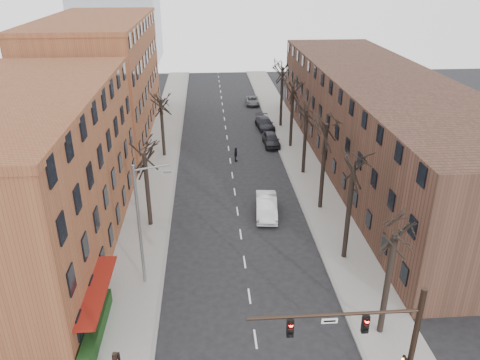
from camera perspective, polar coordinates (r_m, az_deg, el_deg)
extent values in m
cube|color=gray|center=(56.35, -9.52, 3.33)|extent=(4.00, 90.00, 0.15)
cube|color=gray|center=(57.05, 6.71, 3.78)|extent=(4.00, 90.00, 0.15)
cube|color=brown|center=(37.83, -24.74, 0.04)|extent=(12.00, 26.00, 12.00)
cube|color=brown|center=(64.16, -16.59, 11.77)|extent=(12.00, 28.00, 14.00)
cube|color=#4A2D22|center=(53.04, 16.55, 6.91)|extent=(12.00, 50.00, 10.00)
cube|color=maroon|center=(31.71, -16.42, -16.46)|extent=(1.20, 7.00, 0.15)
cube|color=#183913|center=(30.58, -17.12, -16.76)|extent=(0.80, 6.00, 1.00)
cylinder|color=black|center=(25.24, 20.26, -18.85)|extent=(0.28, 0.28, 7.20)
cylinder|color=black|center=(22.41, 11.45, -15.79)|extent=(8.00, 0.16, 0.16)
cube|color=black|center=(23.24, 15.04, -16.60)|extent=(0.32, 0.22, 0.95)
cube|color=black|center=(22.44, 6.13, -17.50)|extent=(0.32, 0.22, 0.95)
cube|color=silver|center=(22.59, 10.86, -16.51)|extent=(0.75, 0.04, 0.28)
cube|color=black|center=(25.54, 19.44, -19.93)|extent=(0.12, 0.30, 0.30)
cylinder|color=slate|center=(31.92, -12.16, -5.68)|extent=(0.20, 0.20, 9.00)
cylinder|color=slate|center=(29.85, -10.80, 1.49)|extent=(2.39, 0.12, 0.46)
cube|color=slate|center=(29.87, -8.85, 1.02)|extent=(0.50, 0.22, 0.14)
imported|color=silver|center=(41.65, 3.24, -3.21)|extent=(2.25, 5.31, 1.70)
imported|color=black|center=(57.86, 3.82, 4.95)|extent=(1.96, 4.65, 1.57)
imported|color=black|center=(64.00, 3.04, 6.90)|extent=(2.52, 5.28, 1.49)
imported|color=#4F5256|center=(75.53, 1.52, 9.63)|extent=(2.20, 4.47, 1.22)
imported|color=black|center=(52.93, -0.53, 3.12)|extent=(0.66, 1.05, 1.66)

